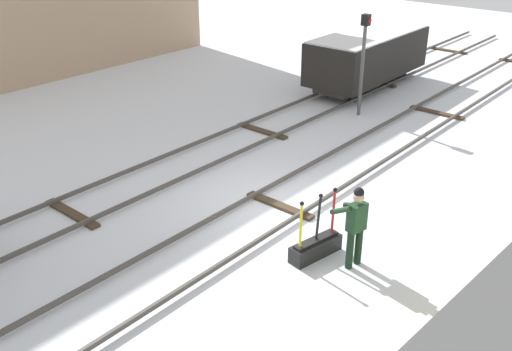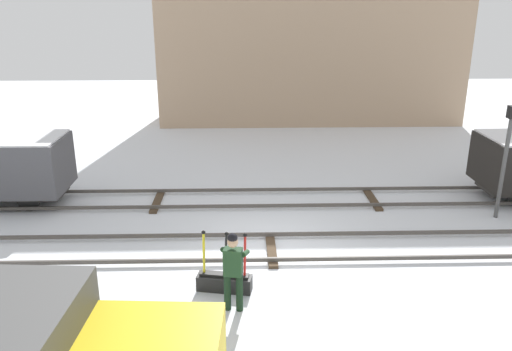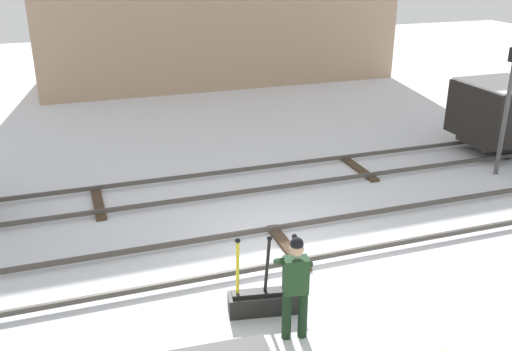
{
  "view_description": "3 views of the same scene",
  "coord_description": "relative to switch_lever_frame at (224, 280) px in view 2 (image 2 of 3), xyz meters",
  "views": [
    {
      "loc": [
        -9.78,
        -7.6,
        6.86
      ],
      "look_at": [
        -0.48,
        0.35,
        0.92
      ],
      "focal_mm": 40.63,
      "sensor_mm": 36.0,
      "label": 1
    },
    {
      "loc": [
        -0.75,
        -12.18,
        6.3
      ],
      "look_at": [
        -0.34,
        2.21,
        1.34
      ],
      "focal_mm": 36.24,
      "sensor_mm": 36.0,
      "label": 2
    },
    {
      "loc": [
        -3.97,
        -9.6,
        5.84
      ],
      "look_at": [
        -0.23,
        1.34,
        1.15
      ],
      "focal_mm": 40.19,
      "sensor_mm": 36.0,
      "label": 3
    }
  ],
  "objects": [
    {
      "name": "ground_plane",
      "position": [
        1.17,
        1.89,
        -0.25
      ],
      "size": [
        60.0,
        60.0,
        0.0
      ],
      "primitive_type": "plane",
      "color": "silver"
    },
    {
      "name": "track_main_line",
      "position": [
        1.17,
        1.89,
        -0.14
      ],
      "size": [
        44.0,
        1.94,
        0.18
      ],
      "color": "#4C4742",
      "rests_on": "ground_plane"
    },
    {
      "name": "track_siding_near",
      "position": [
        1.17,
        5.4,
        -0.14
      ],
      "size": [
        44.0,
        1.94,
        0.18
      ],
      "color": "#4C4742",
      "rests_on": "ground_plane"
    },
    {
      "name": "switch_lever_frame",
      "position": [
        0.0,
        0.0,
        0.0
      ],
      "size": [
        1.28,
        0.58,
        1.45
      ],
      "rotation": [
        0.0,
        0.0,
        -0.18
      ],
      "color": "black",
      "rests_on": "ground_plane"
    },
    {
      "name": "rail_worker",
      "position": [
        0.22,
        -0.76,
        0.77
      ],
      "size": [
        0.62,
        0.7,
        1.79
      ],
      "rotation": [
        0.0,
        0.0,
        -0.18
      ],
      "color": "black",
      "rests_on": "ground_plane"
    },
    {
      "name": "signal_post",
      "position": [
        8.1,
        3.89,
        1.88
      ],
      "size": [
        0.24,
        0.32,
        3.42
      ],
      "color": "#4C4C4C",
      "rests_on": "ground_plane"
    },
    {
      "name": "apartment_building",
      "position": [
        4.04,
        18.06,
        5.2
      ],
      "size": [
        15.91,
        5.3,
        10.88
      ],
      "color": "tan",
      "rests_on": "ground_plane"
    }
  ]
}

